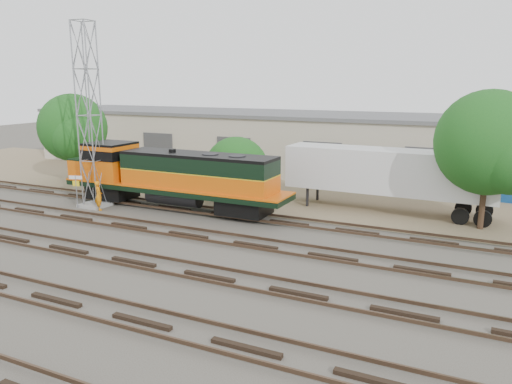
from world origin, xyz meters
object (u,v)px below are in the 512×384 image
at_px(locomotive, 170,175).
at_px(signal_tower, 89,119).
at_px(semi_trailer, 393,173).
at_px(worker, 99,196).

distance_m(locomotive, signal_tower, 6.25).
xyz_separation_m(signal_tower, semi_trailer, (17.99, 6.93, -3.23)).
height_order(locomotive, worker, locomotive).
bearing_deg(locomotive, worker, -150.55).
bearing_deg(semi_trailer, signal_tower, -158.02).
bearing_deg(semi_trailer, locomotive, -156.90).
relative_size(signal_tower, semi_trailer, 0.91).
distance_m(locomotive, semi_trailer, 14.13).
relative_size(locomotive, worker, 8.29).
bearing_deg(worker, signal_tower, -2.89).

